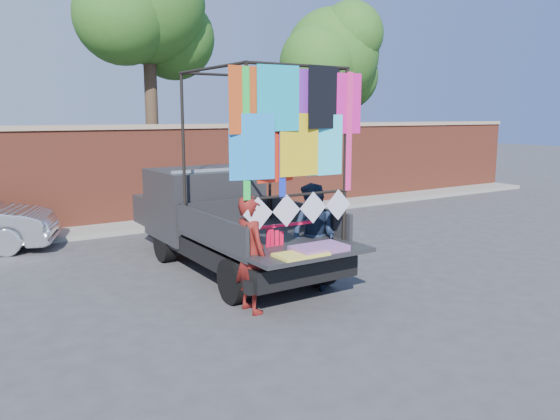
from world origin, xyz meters
TOP-DOWN VIEW (x-y plane):
  - ground at (0.00, 0.00)m, footprint 90.00×90.00m
  - brick_wall at (0.00, 7.00)m, footprint 30.00×0.45m
  - curb at (0.00, 6.30)m, footprint 30.00×1.20m
  - tree_mid at (1.02, 8.12)m, footprint 4.20×3.30m
  - tree_right at (7.52, 8.12)m, footprint 4.20×3.30m
  - pickup_truck at (0.10, 2.25)m, footprint 2.26×5.68m
  - woman at (-0.68, -0.43)m, footprint 0.44×0.65m
  - man at (0.70, -0.07)m, footprint 0.86×0.99m
  - streamer_bundle at (-0.10, -0.26)m, footprint 0.97×0.10m

SIDE VIEW (x-z plane):
  - ground at x=0.00m, z-range 0.00..0.00m
  - curb at x=0.00m, z-range 0.00..0.12m
  - woman at x=-0.68m, z-range 0.00..1.73m
  - man at x=0.70m, z-range 0.00..1.76m
  - pickup_truck at x=0.10m, z-range -0.88..2.69m
  - streamer_bundle at x=-0.10m, z-range 0.66..1.33m
  - brick_wall at x=0.00m, z-range 0.02..2.63m
  - tree_right at x=7.52m, z-range 1.44..8.06m
  - tree_mid at x=1.02m, z-range 1.83..9.56m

